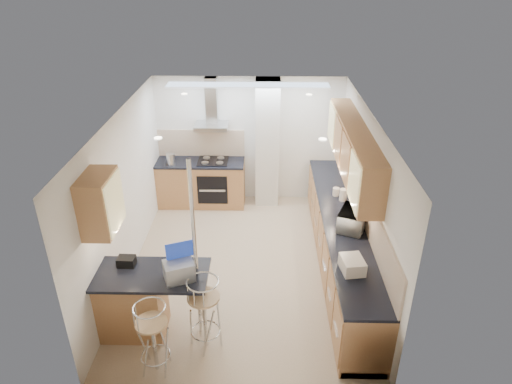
{
  "coord_description": "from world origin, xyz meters",
  "views": [
    {
      "loc": [
        0.3,
        -6.0,
        4.45
      ],
      "look_at": [
        0.17,
        0.2,
        1.24
      ],
      "focal_mm": 32.0,
      "sensor_mm": 36.0,
      "label": 1
    }
  ],
  "objects_px": {
    "laptop": "(179,271)",
    "bar_stool_near": "(153,339)",
    "bar_stool_end": "(205,314)",
    "bread_bin": "(352,265)",
    "microwave": "(353,220)"
  },
  "relations": [
    {
      "from": "bread_bin",
      "to": "microwave",
      "type": "bearing_deg",
      "value": 71.88
    },
    {
      "from": "microwave",
      "to": "bar_stool_end",
      "type": "distance_m",
      "value": 2.51
    },
    {
      "from": "bar_stool_end",
      "to": "bar_stool_near",
      "type": "bearing_deg",
      "value": 151.03
    },
    {
      "from": "laptop",
      "to": "bread_bin",
      "type": "xyz_separation_m",
      "value": [
        2.14,
        0.24,
        -0.05
      ]
    },
    {
      "from": "bread_bin",
      "to": "bar_stool_end",
      "type": "bearing_deg",
      "value": -176.72
    },
    {
      "from": "laptop",
      "to": "bar_stool_near",
      "type": "height_order",
      "value": "laptop"
    },
    {
      "from": "bar_stool_near",
      "to": "bread_bin",
      "type": "xyz_separation_m",
      "value": [
        2.4,
        0.78,
        0.52
      ]
    },
    {
      "from": "microwave",
      "to": "bar_stool_end",
      "type": "bearing_deg",
      "value": 147.0
    },
    {
      "from": "laptop",
      "to": "bread_bin",
      "type": "height_order",
      "value": "laptop"
    },
    {
      "from": "microwave",
      "to": "laptop",
      "type": "height_order",
      "value": "microwave"
    },
    {
      "from": "bar_stool_near",
      "to": "bar_stool_end",
      "type": "xyz_separation_m",
      "value": [
        0.55,
        0.39,
        0.03
      ]
    },
    {
      "from": "microwave",
      "to": "bar_stool_near",
      "type": "bearing_deg",
      "value": 147.12
    },
    {
      "from": "laptop",
      "to": "bar_stool_near",
      "type": "bearing_deg",
      "value": -137.17
    },
    {
      "from": "microwave",
      "to": "laptop",
      "type": "relative_size",
      "value": 1.5
    },
    {
      "from": "laptop",
      "to": "bar_stool_end",
      "type": "bearing_deg",
      "value": -48.13
    }
  ]
}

